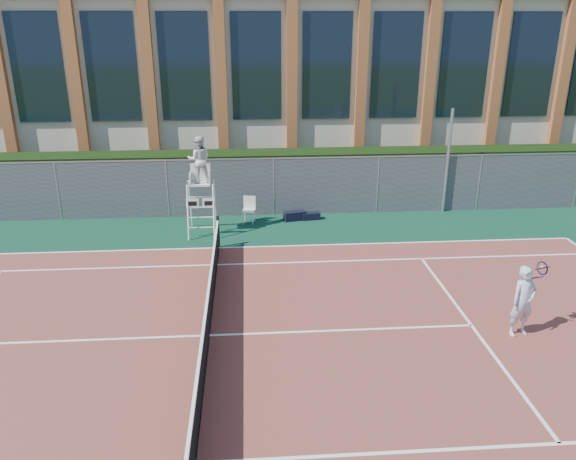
{
  "coord_description": "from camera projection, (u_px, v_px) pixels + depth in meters",
  "views": [
    {
      "loc": [
        1.03,
        -11.69,
        7.04
      ],
      "look_at": [
        2.11,
        3.0,
        1.53
      ],
      "focal_mm": 35.0,
      "sensor_mm": 36.0,
      "label": 1
    }
  ],
  "objects": [
    {
      "name": "tennis_player",
      "position": [
        523.0,
        301.0,
        13.07
      ],
      "size": [
        1.01,
        0.72,
        1.75
      ],
      "color": "silver",
      "rests_on": "tennis_court"
    },
    {
      "name": "building",
      "position": [
        225.0,
        81.0,
        28.63
      ],
      "size": [
        45.0,
        10.6,
        8.22
      ],
      "color": "#BFB59F",
      "rests_on": "ground"
    },
    {
      "name": "tennis_net",
      "position": [
        208.0,
        317.0,
        13.13
      ],
      "size": [
        0.1,
        11.3,
        1.1
      ],
      "color": "black",
      "rests_on": "ground"
    },
    {
      "name": "ground",
      "position": [
        209.0,
        337.0,
        13.32
      ],
      "size": [
        120.0,
        120.0,
        0.0
      ],
      "primitive_type": "plane",
      "color": "#233814"
    },
    {
      "name": "tennis_court",
      "position": [
        209.0,
        336.0,
        13.31
      ],
      "size": [
        23.77,
        10.97,
        0.02
      ],
      "primitive_type": "cube",
      "color": "brown",
      "rests_on": "apron"
    },
    {
      "name": "steel_pole",
      "position": [
        448.0,
        162.0,
        21.33
      ],
      "size": [
        0.12,
        0.12,
        4.01
      ],
      "primitive_type": "cylinder",
      "color": "#9EA0A5",
      "rests_on": "ground"
    },
    {
      "name": "fence",
      "position": [
        221.0,
        188.0,
        21.15
      ],
      "size": [
        40.0,
        0.06,
        2.2
      ],
      "primitive_type": null,
      "color": "#595E60",
      "rests_on": "ground"
    },
    {
      "name": "sports_bag_far",
      "position": [
        311.0,
        216.0,
        21.09
      ],
      "size": [
        0.7,
        0.38,
        0.27
      ],
      "primitive_type": "cube",
      "rotation": [
        0.0,
        0.0,
        0.15
      ],
      "color": "black",
      "rests_on": "apron"
    },
    {
      "name": "hedge",
      "position": [
        222.0,
        180.0,
        22.27
      ],
      "size": [
        40.0,
        1.4,
        2.2
      ],
      "primitive_type": "cube",
      "color": "black",
      "rests_on": "ground"
    },
    {
      "name": "umpire_chair",
      "position": [
        199.0,
        162.0,
        18.97
      ],
      "size": [
        0.97,
        1.49,
        3.48
      ],
      "color": "white",
      "rests_on": "ground"
    },
    {
      "name": "sports_bag_near",
      "position": [
        295.0,
        216.0,
        20.99
      ],
      "size": [
        0.85,
        0.49,
        0.34
      ],
      "primitive_type": "cube",
      "rotation": [
        0.0,
        0.0,
        0.22
      ],
      "color": "black",
      "rests_on": "apron"
    },
    {
      "name": "plastic_chair",
      "position": [
        249.0,
        207.0,
        20.67
      ],
      "size": [
        0.53,
        0.53,
        0.97
      ],
      "color": "silver",
      "rests_on": "apron"
    },
    {
      "name": "apron",
      "position": [
        211.0,
        316.0,
        14.25
      ],
      "size": [
        36.0,
        20.0,
        0.01
      ],
      "primitive_type": "cube",
      "color": "#0C3524",
      "rests_on": "ground"
    }
  ]
}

